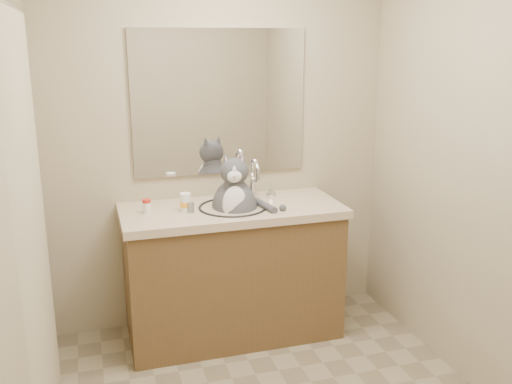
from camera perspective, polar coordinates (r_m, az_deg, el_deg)
room at (r=2.48m, az=3.08°, el=0.18°), size 2.22×2.52×2.42m
vanity at (r=3.60m, az=-2.35°, el=-7.68°), size 1.34×0.59×1.12m
mirror at (r=3.60m, az=-3.63°, el=8.91°), size 1.10×0.02×0.90m
shower_curtain at (r=2.50m, az=-21.21°, el=-4.83°), size 0.02×1.30×1.93m
cat at (r=3.44m, az=-2.12°, el=-1.26°), size 0.38×0.39×0.55m
pill_bottle_redcap at (r=3.38m, az=-10.87°, el=-1.41°), size 0.05×0.05×0.08m
pill_bottle_orange at (r=3.38m, az=-7.08°, el=-1.07°), size 0.08×0.08×0.11m
grey_canister at (r=3.36m, az=-6.54°, el=-1.54°), size 0.04×0.04×0.06m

